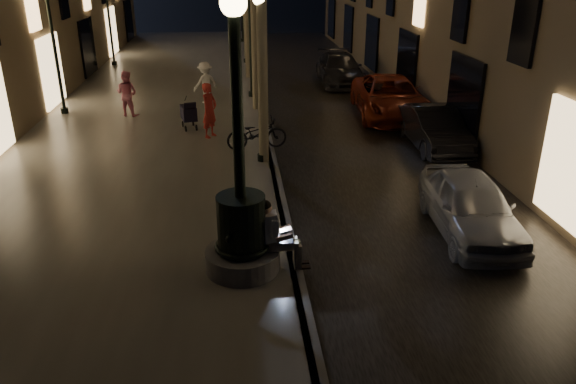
{
  "coord_description": "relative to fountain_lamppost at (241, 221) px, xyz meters",
  "views": [
    {
      "loc": [
        -1.04,
        -7.28,
        5.71
      ],
      "look_at": [
        -0.04,
        3.0,
        1.32
      ],
      "focal_mm": 35.0,
      "sensor_mm": 36.0,
      "label": 1
    }
  ],
  "objects": [
    {
      "name": "lamp_curb_a",
      "position": [
        0.7,
        6.0,
        2.02
      ],
      "size": [
        0.36,
        0.36,
        4.81
      ],
      "color": "black",
      "rests_on": "promenade"
    },
    {
      "name": "pedestrian_pink",
      "position": [
        -3.93,
        11.38,
        -0.19
      ],
      "size": [
        0.98,
        0.88,
        1.65
      ],
      "primitive_type": "imported",
      "rotation": [
        0.0,
        0.0,
        2.76
      ],
      "color": "#D3708B",
      "rests_on": "promenade"
    },
    {
      "name": "car_rear",
      "position": [
        5.0,
        17.1,
        -0.53
      ],
      "size": [
        2.05,
        4.74,
        1.36
      ],
      "primitive_type": "imported",
      "rotation": [
        0.0,
        0.0,
        -0.03
      ],
      "color": "#2A2A2E",
      "rests_on": "ground"
    },
    {
      "name": "lamp_left_b",
      "position": [
        -6.4,
        12.0,
        2.02
      ],
      "size": [
        0.36,
        0.36,
        4.81
      ],
      "color": "black",
      "rests_on": "promenade"
    },
    {
      "name": "pedestrian_red",
      "position": [
        -0.85,
        8.48,
        -0.13
      ],
      "size": [
        0.7,
        0.77,
        1.76
      ],
      "primitive_type": "imported",
      "rotation": [
        0.0,
        0.0,
        1.01
      ],
      "color": "#AD2822",
      "rests_on": "promenade"
    },
    {
      "name": "bicycle",
      "position": [
        0.6,
        7.1,
        -0.52
      ],
      "size": [
        1.94,
        0.95,
        0.97
      ],
      "primitive_type": "imported",
      "rotation": [
        0.0,
        0.0,
        1.74
      ],
      "color": "black",
      "rests_on": "promenade"
    },
    {
      "name": "ground",
      "position": [
        1.0,
        13.0,
        -1.21
      ],
      "size": [
        120.0,
        120.0,
        0.0
      ],
      "primitive_type": "plane",
      "color": "black",
      "rests_on": "ground"
    },
    {
      "name": "car_second",
      "position": [
        6.2,
        7.23,
        -0.57
      ],
      "size": [
        1.41,
        3.93,
        1.29
      ],
      "primitive_type": "imported",
      "rotation": [
        0.0,
        0.0,
        -0.01
      ],
      "color": "black",
      "rests_on": "ground"
    },
    {
      "name": "stroller",
      "position": [
        -1.6,
        9.45,
        -0.46
      ],
      "size": [
        0.62,
        1.09,
        1.1
      ],
      "rotation": [
        0.0,
        0.0,
        0.24
      ],
      "color": "black",
      "rests_on": "promenade"
    },
    {
      "name": "lamp_left_c",
      "position": [
        -6.4,
        22.0,
        2.02
      ],
      "size": [
        0.36,
        0.36,
        4.81
      ],
      "color": "black",
      "rests_on": "promenade"
    },
    {
      "name": "pedestrian_white",
      "position": [
        -1.16,
        13.12,
        -0.21
      ],
      "size": [
        1.2,
        1.07,
        1.61
      ],
      "primitive_type": "imported",
      "rotation": [
        0.0,
        0.0,
        3.71
      ],
      "color": "white",
      "rests_on": "promenade"
    },
    {
      "name": "car_front",
      "position": [
        5.0,
        1.41,
        -0.55
      ],
      "size": [
        1.79,
        3.95,
        1.32
      ],
      "primitive_type": "imported",
      "rotation": [
        0.0,
        0.0,
        -0.06
      ],
      "color": "#A5A7AD",
      "rests_on": "ground"
    },
    {
      "name": "seated_man_laptop",
      "position": [
        0.61,
        -0.0,
        -0.28
      ],
      "size": [
        1.03,
        0.35,
        1.4
      ],
      "color": "tan",
      "rests_on": "promenade"
    },
    {
      "name": "cobble_lane",
      "position": [
        4.0,
        13.0,
        -1.2
      ],
      "size": [
        6.0,
        45.0,
        0.02
      ],
      "primitive_type": "cube",
      "color": "black",
      "rests_on": "ground"
    },
    {
      "name": "promenade",
      "position": [
        -3.0,
        13.0,
        -1.11
      ],
      "size": [
        8.0,
        45.0,
        0.2
      ],
      "primitive_type": "cube",
      "color": "#656159",
      "rests_on": "ground"
    },
    {
      "name": "lamp_curb_c",
      "position": [
        0.7,
        22.0,
        2.02
      ],
      "size": [
        0.36,
        0.36,
        4.81
      ],
      "color": "black",
      "rests_on": "promenade"
    },
    {
      "name": "fountain_lamppost",
      "position": [
        0.0,
        0.0,
        0.0
      ],
      "size": [
        1.4,
        1.4,
        5.21
      ],
      "color": "#59595B",
      "rests_on": "promenade"
    },
    {
      "name": "lamp_curb_b",
      "position": [
        0.7,
        14.0,
        2.02
      ],
      "size": [
        0.36,
        0.36,
        4.81
      ],
      "color": "black",
      "rests_on": "promenade"
    },
    {
      "name": "car_third",
      "position": [
        5.81,
        11.07,
        -0.48
      ],
      "size": [
        2.84,
        5.45,
        1.47
      ],
      "primitive_type": "imported",
      "rotation": [
        0.0,
        0.0,
        -0.08
      ],
      "color": "maroon",
      "rests_on": "ground"
    },
    {
      "name": "curb_strip",
      "position": [
        1.0,
        13.0,
        -1.11
      ],
      "size": [
        0.25,
        45.0,
        0.2
      ],
      "primitive_type": "cube",
      "color": "#59595B",
      "rests_on": "ground"
    }
  ]
}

